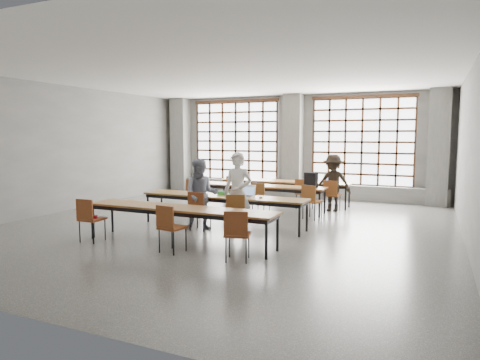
% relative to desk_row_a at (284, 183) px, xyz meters
% --- Properties ---
extents(floor, '(11.00, 11.00, 0.00)m').
position_rel_desk_row_a_xyz_m(floor, '(-0.24, -3.58, -0.66)').
color(floor, '#4A4A47').
rests_on(floor, ground).
extents(ceiling, '(11.00, 11.00, 0.00)m').
position_rel_desk_row_a_xyz_m(ceiling, '(-0.24, -3.58, 2.84)').
color(ceiling, silver).
rests_on(ceiling, floor).
extents(wall_back, '(10.00, 0.00, 10.00)m').
position_rel_desk_row_a_xyz_m(wall_back, '(-0.24, 1.92, 1.09)').
color(wall_back, '#595957').
rests_on(wall_back, floor).
extents(wall_front, '(10.00, 0.00, 10.00)m').
position_rel_desk_row_a_xyz_m(wall_front, '(-0.24, -9.08, 1.09)').
color(wall_front, '#595957').
rests_on(wall_front, floor).
extents(wall_left, '(0.00, 11.00, 11.00)m').
position_rel_desk_row_a_xyz_m(wall_left, '(-5.24, -3.58, 1.09)').
color(wall_left, '#595957').
rests_on(wall_left, floor).
extents(wall_right, '(0.00, 11.00, 11.00)m').
position_rel_desk_row_a_xyz_m(wall_right, '(4.76, -3.58, 1.09)').
color(wall_right, '#595957').
rests_on(wall_right, floor).
extents(column_left, '(0.60, 0.55, 3.50)m').
position_rel_desk_row_a_xyz_m(column_left, '(-4.74, 1.64, 1.09)').
color(column_left, '#595956').
rests_on(column_left, floor).
extents(column_mid, '(0.60, 0.55, 3.50)m').
position_rel_desk_row_a_xyz_m(column_mid, '(-0.24, 1.64, 1.09)').
color(column_mid, '#595956').
rests_on(column_mid, floor).
extents(column_right, '(0.60, 0.55, 3.50)m').
position_rel_desk_row_a_xyz_m(column_right, '(4.26, 1.64, 1.09)').
color(column_right, '#595956').
rests_on(column_right, floor).
extents(window_left, '(3.32, 0.12, 3.00)m').
position_rel_desk_row_a_xyz_m(window_left, '(-2.49, 1.85, 1.24)').
color(window_left, white).
rests_on(window_left, wall_back).
extents(window_right, '(3.32, 0.12, 3.00)m').
position_rel_desk_row_a_xyz_m(window_right, '(2.01, 1.85, 1.24)').
color(window_right, white).
rests_on(window_right, wall_back).
extents(sill_ledge, '(9.80, 0.35, 0.50)m').
position_rel_desk_row_a_xyz_m(sill_ledge, '(-0.24, 1.72, -0.41)').
color(sill_ledge, '#595956').
rests_on(sill_ledge, floor).
extents(desk_row_a, '(4.00, 0.70, 0.73)m').
position_rel_desk_row_a_xyz_m(desk_row_a, '(0.00, 0.00, 0.00)').
color(desk_row_a, brown).
rests_on(desk_row_a, floor).
extents(desk_row_b, '(4.00, 0.70, 0.73)m').
position_rel_desk_row_a_xyz_m(desk_row_b, '(-0.42, -1.34, 0.00)').
color(desk_row_b, brown).
rests_on(desk_row_b, floor).
extents(desk_row_c, '(4.00, 0.70, 0.73)m').
position_rel_desk_row_a_xyz_m(desk_row_c, '(-0.28, -3.62, 0.00)').
color(desk_row_c, brown).
rests_on(desk_row_c, floor).
extents(desk_row_d, '(4.00, 0.70, 0.73)m').
position_rel_desk_row_a_xyz_m(desk_row_d, '(-0.34, -5.42, 0.00)').
color(desk_row_d, brown).
rests_on(desk_row_d, floor).
extents(chair_back_left, '(0.45, 0.45, 0.88)m').
position_rel_desk_row_a_xyz_m(chair_back_left, '(-1.41, -0.63, -0.13)').
color(chair_back_left, brown).
rests_on(chair_back_left, floor).
extents(chair_back_mid, '(0.51, 0.52, 0.88)m').
position_rel_desk_row_a_xyz_m(chair_back_mid, '(0.78, -0.63, -0.13)').
color(chair_back_mid, brown).
rests_on(chair_back_mid, floor).
extents(chair_back_right, '(0.46, 0.47, 0.88)m').
position_rel_desk_row_a_xyz_m(chair_back_right, '(1.59, -0.63, -0.13)').
color(chair_back_right, brown).
rests_on(chair_back_right, floor).
extents(chair_mid_left, '(0.44, 0.44, 0.88)m').
position_rel_desk_row_a_xyz_m(chair_mid_left, '(-2.01, -1.97, -0.13)').
color(chair_mid_left, maroon).
rests_on(chair_mid_left, floor).
extents(chair_mid_centre, '(0.45, 0.46, 0.88)m').
position_rel_desk_row_a_xyz_m(chair_mid_centre, '(-0.02, -1.97, -0.13)').
color(chair_mid_centre, brown).
rests_on(chair_mid_centre, floor).
extents(chair_mid_right, '(0.52, 0.52, 0.88)m').
position_rel_desk_row_a_xyz_m(chair_mid_right, '(1.36, -1.97, -0.13)').
color(chair_mid_right, brown).
rests_on(chair_mid_right, floor).
extents(chair_front_left, '(0.43, 0.44, 0.88)m').
position_rel_desk_row_a_xyz_m(chair_front_left, '(-0.58, -4.25, -0.13)').
color(chair_front_left, brown).
rests_on(chair_front_left, floor).
extents(chair_front_right, '(0.52, 0.53, 0.88)m').
position_rel_desk_row_a_xyz_m(chair_front_right, '(0.34, -4.25, -0.13)').
color(chair_front_right, brown).
rests_on(chair_front_right, floor).
extents(chair_near_left, '(0.43, 0.43, 0.88)m').
position_rel_desk_row_a_xyz_m(chair_near_left, '(-2.03, -6.05, -0.13)').
color(chair_near_left, brown).
rests_on(chair_near_left, floor).
extents(chair_near_mid, '(0.48, 0.48, 0.88)m').
position_rel_desk_row_a_xyz_m(chair_near_mid, '(-0.15, -6.05, -0.13)').
color(chair_near_mid, brown).
rests_on(chair_near_mid, floor).
extents(chair_near_right, '(0.52, 0.52, 0.88)m').
position_rel_desk_row_a_xyz_m(chair_near_right, '(1.19, -6.05, -0.13)').
color(chair_near_right, brown).
rests_on(chair_near_right, floor).
extents(student_male, '(0.65, 0.43, 1.76)m').
position_rel_desk_row_a_xyz_m(student_male, '(0.32, -4.12, 0.22)').
color(student_male, white).
rests_on(student_male, floor).
extents(student_female, '(0.96, 0.87, 1.60)m').
position_rel_desk_row_a_xyz_m(student_female, '(-0.58, -4.12, 0.13)').
color(student_female, '#1A274F').
rests_on(student_female, floor).
extents(student_back, '(1.07, 0.67, 1.59)m').
position_rel_desk_row_a_xyz_m(student_back, '(1.60, -0.50, 0.13)').
color(student_back, black).
rests_on(student_back, floor).
extents(laptop_front, '(0.37, 0.32, 0.26)m').
position_rel_desk_row_a_xyz_m(laptop_front, '(0.27, -3.51, 0.13)').
color(laptop_front, silver).
rests_on(laptop_front, desk_row_c).
extents(laptop_back, '(0.38, 0.33, 0.26)m').
position_rel_desk_row_a_xyz_m(laptop_back, '(1.35, 0.11, 0.13)').
color(laptop_back, silver).
rests_on(laptop_back, desk_row_a).
extents(mouse, '(0.10, 0.07, 0.04)m').
position_rel_desk_row_a_xyz_m(mouse, '(0.67, -3.64, 0.08)').
color(mouse, white).
rests_on(mouse, desk_row_c).
extents(green_box, '(0.26, 0.11, 0.09)m').
position_rel_desk_row_a_xyz_m(green_box, '(-0.33, -3.54, 0.11)').
color(green_box, green).
rests_on(green_box, desk_row_c).
extents(phone, '(0.14, 0.07, 0.01)m').
position_rel_desk_row_a_xyz_m(phone, '(-0.10, -3.72, 0.07)').
color(phone, black).
rests_on(phone, desk_row_c).
extents(paper_sheet_a, '(0.36, 0.31, 0.00)m').
position_rel_desk_row_a_xyz_m(paper_sheet_a, '(-1.02, -1.29, 0.07)').
color(paper_sheet_a, white).
rests_on(paper_sheet_a, desk_row_b).
extents(paper_sheet_b, '(0.34, 0.27, 0.00)m').
position_rel_desk_row_a_xyz_m(paper_sheet_b, '(-0.72, -1.39, 0.07)').
color(paper_sheet_b, silver).
rests_on(paper_sheet_b, desk_row_b).
extents(paper_sheet_c, '(0.32, 0.25, 0.00)m').
position_rel_desk_row_a_xyz_m(paper_sheet_c, '(-0.32, -1.34, 0.07)').
color(paper_sheet_c, white).
rests_on(paper_sheet_c, desk_row_b).
extents(backpack, '(0.35, 0.25, 0.40)m').
position_rel_desk_row_a_xyz_m(backpack, '(1.18, -1.29, 0.27)').
color(backpack, black).
rests_on(backpack, desk_row_b).
extents(plastic_bag, '(0.28, 0.23, 0.29)m').
position_rel_desk_row_a_xyz_m(plastic_bag, '(0.90, 0.05, 0.21)').
color(plastic_bag, white).
rests_on(plastic_bag, desk_row_a).
extents(red_pouch, '(0.22, 0.15, 0.06)m').
position_rel_desk_row_a_xyz_m(red_pouch, '(-2.04, -5.97, -0.16)').
color(red_pouch, maroon).
rests_on(red_pouch, chair_near_left).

